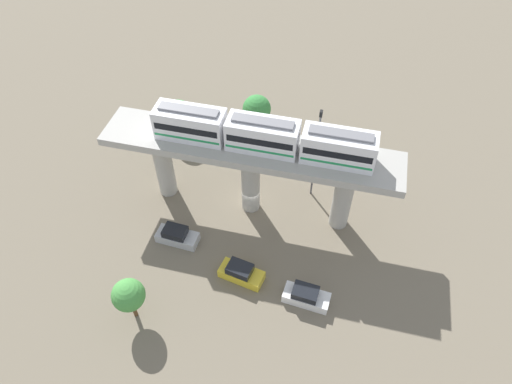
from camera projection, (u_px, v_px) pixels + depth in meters
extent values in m
plane|color=#706654|center=(251.00, 206.00, 50.01)|extent=(120.00, 120.00, 0.00)
cylinder|color=#A8A59E|center=(343.00, 197.00, 45.55)|extent=(1.90, 1.90, 7.97)
cylinder|color=#A8A59E|center=(251.00, 181.00, 47.05)|extent=(1.90, 1.90, 7.97)
cylinder|color=#A8A59E|center=(164.00, 165.00, 48.55)|extent=(1.90, 1.90, 7.97)
cube|color=#A8A59E|center=(250.00, 149.00, 43.79)|extent=(5.20, 28.85, 0.80)
cube|color=white|center=(339.00, 148.00, 41.08)|extent=(2.60, 6.60, 3.00)
cube|color=black|center=(339.00, 146.00, 40.89)|extent=(2.64, 6.07, 0.70)
cube|color=#1E8C4C|center=(338.00, 154.00, 41.64)|extent=(2.64, 6.34, 0.24)
cube|color=slate|center=(341.00, 134.00, 39.87)|extent=(1.10, 5.61, 0.24)
cube|color=white|center=(263.00, 135.00, 42.19)|extent=(2.60, 6.60, 3.00)
cube|color=black|center=(263.00, 133.00, 42.00)|extent=(2.64, 6.07, 0.70)
cube|color=#1E8C4C|center=(262.00, 142.00, 42.75)|extent=(2.64, 6.34, 0.24)
cube|color=slate|center=(263.00, 122.00, 40.98)|extent=(1.10, 5.61, 0.24)
cube|color=white|center=(190.00, 124.00, 43.30)|extent=(2.60, 6.60, 3.00)
cube|color=black|center=(190.00, 122.00, 43.11)|extent=(2.64, 6.07, 0.70)
cube|color=#1E8C4C|center=(191.00, 130.00, 43.86)|extent=(2.64, 6.34, 0.24)
cube|color=slate|center=(188.00, 110.00, 42.10)|extent=(1.10, 5.61, 0.24)
cube|color=white|center=(306.00, 298.00, 42.06)|extent=(2.15, 4.34, 1.00)
cube|color=black|center=(305.00, 292.00, 41.43)|extent=(1.83, 2.43, 0.76)
cube|color=yellow|center=(242.00, 274.00, 43.70)|extent=(2.52, 4.45, 1.00)
cube|color=black|center=(240.00, 269.00, 43.07)|extent=(2.02, 2.55, 0.76)
cube|color=#B2B5BA|center=(178.00, 237.00, 46.59)|extent=(2.03, 4.29, 1.00)
cube|color=black|center=(175.00, 232.00, 45.96)|extent=(1.77, 2.39, 0.76)
cylinder|color=brown|center=(133.00, 307.00, 40.47)|extent=(0.36, 0.36, 2.70)
sphere|color=#479342|center=(128.00, 295.00, 38.88)|extent=(2.86, 2.86, 2.86)
cylinder|color=brown|center=(181.00, 128.00, 56.95)|extent=(0.36, 0.36, 2.27)
sphere|color=#38843D|center=(178.00, 114.00, 55.39)|extent=(3.51, 3.51, 3.51)
cylinder|color=brown|center=(257.00, 125.00, 56.62)|extent=(0.36, 0.36, 3.12)
sphere|color=#38843D|center=(257.00, 109.00, 54.77)|extent=(3.37, 3.37, 3.37)
cylinder|color=#4C4C51|center=(315.00, 158.00, 47.26)|extent=(0.20, 0.20, 10.77)
cube|color=black|center=(321.00, 114.00, 43.04)|extent=(0.44, 0.28, 0.60)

